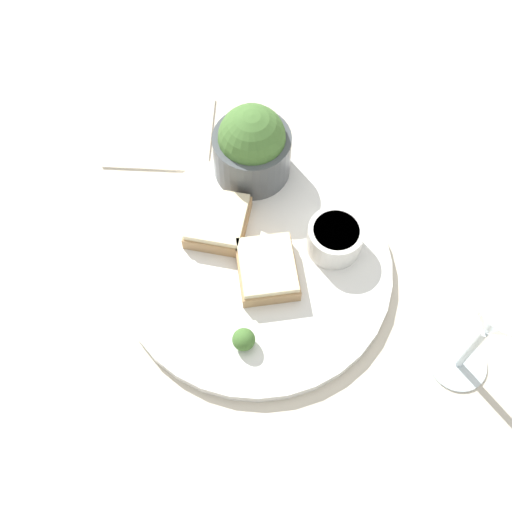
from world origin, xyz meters
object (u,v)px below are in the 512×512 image
Objects in this scene: cheese_toast_far at (218,221)px; wine_glass at (499,317)px; cheese_toast_near at (267,269)px; salad_bowl at (252,146)px; napkin at (160,132)px; sauce_ramekin at (335,237)px.

wine_glass is at bearing 79.52° from cheese_toast_far.
cheese_toast_near is at bearing 64.11° from cheese_toast_far.
napkin is at bearing -97.71° from salad_bowl.
napkin is (-0.15, -0.21, -0.02)m from cheese_toast_near.
sauce_ramekin is 0.21m from wine_glass.
cheese_toast_near is at bearing -43.47° from sauce_ramekin.
cheese_toast_near is at bearing 28.44° from salad_bowl.
napkin is at bearing -107.83° from sauce_ramekin.
napkin is (-0.17, -0.44, -0.13)m from wine_glass.
salad_bowl reaches higher than cheese_toast_near.
cheese_toast_near is 0.60× the size of napkin.
sauce_ramekin is (0.07, 0.13, -0.02)m from salad_bowl.
sauce_ramekin reaches higher than napkin.
salad_bowl reaches higher than napkin.
wine_glass reaches higher than cheese_toast_far.
wine_glass is at bearing 64.49° from sauce_ramekin.
wine_glass is 0.48m from napkin.
cheese_toast_near is 0.25m from napkin.
sauce_ramekin reaches higher than cheese_toast_far.
wine_glass reaches higher than salad_bowl.
salad_bowl is at bearing 175.93° from cheese_toast_far.
cheese_toast_near is at bearing -94.86° from wine_glass.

